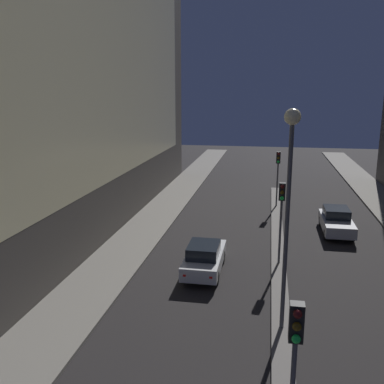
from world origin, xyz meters
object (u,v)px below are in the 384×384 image
(traffic_light_mid, at_px, (281,205))
(car_left_lane, at_px, (204,257))
(traffic_light_far, at_px, (278,166))
(car_right_lane, at_px, (336,221))
(traffic_light_near, at_px, (295,350))
(street_lamp, at_px, (289,176))

(traffic_light_mid, distance_m, car_left_lane, 4.74)
(traffic_light_mid, height_order, car_left_lane, traffic_light_mid)
(traffic_light_far, xyz_separation_m, car_left_lane, (-3.71, -13.19, -2.51))
(car_right_lane, bearing_deg, traffic_light_near, -101.17)
(street_lamp, distance_m, car_right_lane, 13.96)
(traffic_light_near, height_order, traffic_light_far, same)
(traffic_light_near, bearing_deg, traffic_light_mid, 90.00)
(traffic_light_far, bearing_deg, traffic_light_near, -90.00)
(traffic_light_far, height_order, car_right_lane, traffic_light_far)
(car_left_lane, bearing_deg, street_lamp, -52.37)
(traffic_light_mid, bearing_deg, traffic_light_near, -90.00)
(traffic_light_near, relative_size, traffic_light_far, 1.00)
(traffic_light_near, relative_size, car_left_lane, 0.98)
(traffic_light_mid, height_order, traffic_light_far, same)
(traffic_light_near, bearing_deg, street_lamp, 90.00)
(traffic_light_mid, xyz_separation_m, car_right_lane, (3.71, 6.05, -2.50))
(traffic_light_near, xyz_separation_m, traffic_light_mid, (0.00, 12.74, 0.00))
(car_left_lane, relative_size, car_right_lane, 0.99)
(traffic_light_near, xyz_separation_m, traffic_light_far, (0.00, 24.38, 0.00))
(traffic_light_mid, bearing_deg, car_right_lane, 58.50)
(traffic_light_far, bearing_deg, car_right_lane, -56.41)
(traffic_light_near, xyz_separation_m, car_right_lane, (3.71, 18.79, -2.50))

